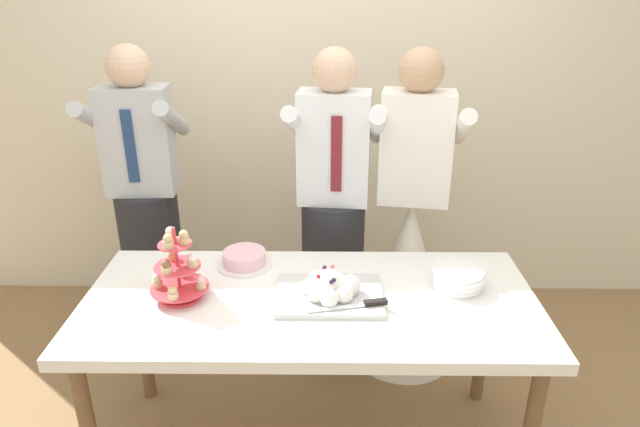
{
  "coord_description": "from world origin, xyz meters",
  "views": [
    {
      "loc": [
        0.06,
        -1.89,
        1.96
      ],
      "look_at": [
        0.04,
        0.15,
        1.07
      ],
      "focal_mm": 31.3,
      "sensor_mm": 36.0,
      "label": 1
    }
  ],
  "objects_px": {
    "cupcake_stand": "(178,272)",
    "main_cake_tray": "(329,290)",
    "dessert_table": "(310,314)",
    "person_guest": "(149,222)",
    "round_cake": "(244,259)",
    "plate_stack": "(458,278)",
    "person_bride": "(408,260)",
    "person_groom": "(333,232)"
  },
  "relations": [
    {
      "from": "person_guest",
      "to": "dessert_table",
      "type": "bearing_deg",
      "value": -41.94
    },
    {
      "from": "dessert_table",
      "to": "cupcake_stand",
      "type": "bearing_deg",
      "value": -179.77
    },
    {
      "from": "cupcake_stand",
      "to": "round_cake",
      "type": "xyz_separation_m",
      "value": [
        0.22,
        0.27,
        -0.08
      ]
    },
    {
      "from": "person_bride",
      "to": "round_cake",
      "type": "bearing_deg",
      "value": -152.19
    },
    {
      "from": "main_cake_tray",
      "to": "person_bride",
      "type": "bearing_deg",
      "value": 58.72
    },
    {
      "from": "main_cake_tray",
      "to": "person_guest",
      "type": "relative_size",
      "value": 0.26
    },
    {
      "from": "plate_stack",
      "to": "person_bride",
      "type": "distance_m",
      "value": 0.64
    },
    {
      "from": "person_groom",
      "to": "person_bride",
      "type": "bearing_deg",
      "value": 0.9
    },
    {
      "from": "cupcake_stand",
      "to": "person_guest",
      "type": "relative_size",
      "value": 0.18
    },
    {
      "from": "person_bride",
      "to": "person_guest",
      "type": "xyz_separation_m",
      "value": [
        -1.37,
        0.11,
        0.16
      ]
    },
    {
      "from": "round_cake",
      "to": "plate_stack",
      "type": "bearing_deg",
      "value": -10.64
    },
    {
      "from": "dessert_table",
      "to": "round_cake",
      "type": "bearing_deg",
      "value": 138.1
    },
    {
      "from": "cupcake_stand",
      "to": "plate_stack",
      "type": "xyz_separation_m",
      "value": [
        1.12,
        0.1,
        -0.08
      ]
    },
    {
      "from": "person_bride",
      "to": "person_groom",
      "type": "bearing_deg",
      "value": -179.1
    },
    {
      "from": "person_guest",
      "to": "main_cake_tray",
      "type": "bearing_deg",
      "value": -39.71
    },
    {
      "from": "dessert_table",
      "to": "cupcake_stand",
      "type": "xyz_separation_m",
      "value": [
        -0.51,
        -0.0,
        0.19
      ]
    },
    {
      "from": "dessert_table",
      "to": "main_cake_tray",
      "type": "xyz_separation_m",
      "value": [
        0.08,
        -0.0,
        0.11
      ]
    },
    {
      "from": "round_cake",
      "to": "person_guest",
      "type": "relative_size",
      "value": 0.14
    },
    {
      "from": "cupcake_stand",
      "to": "person_groom",
      "type": "height_order",
      "value": "person_groom"
    },
    {
      "from": "cupcake_stand",
      "to": "round_cake",
      "type": "bearing_deg",
      "value": 50.77
    },
    {
      "from": "plate_stack",
      "to": "person_groom",
      "type": "xyz_separation_m",
      "value": [
        -0.5,
        0.58,
        -0.07
      ]
    },
    {
      "from": "cupcake_stand",
      "to": "main_cake_tray",
      "type": "bearing_deg",
      "value": -0.14
    },
    {
      "from": "cupcake_stand",
      "to": "person_groom",
      "type": "distance_m",
      "value": 0.92
    },
    {
      "from": "dessert_table",
      "to": "round_cake",
      "type": "distance_m",
      "value": 0.41
    },
    {
      "from": "dessert_table",
      "to": "cupcake_stand",
      "type": "distance_m",
      "value": 0.55
    },
    {
      "from": "dessert_table",
      "to": "cupcake_stand",
      "type": "relative_size",
      "value": 5.9
    },
    {
      "from": "round_cake",
      "to": "person_bride",
      "type": "xyz_separation_m",
      "value": [
        0.79,
        0.42,
        -0.22
      ]
    },
    {
      "from": "person_bride",
      "to": "person_guest",
      "type": "relative_size",
      "value": 1.0
    },
    {
      "from": "cupcake_stand",
      "to": "main_cake_tray",
      "type": "relative_size",
      "value": 0.7
    },
    {
      "from": "plate_stack",
      "to": "person_guest",
      "type": "xyz_separation_m",
      "value": [
        -1.48,
        0.69,
        -0.07
      ]
    },
    {
      "from": "cupcake_stand",
      "to": "person_guest",
      "type": "bearing_deg",
      "value": 114.74
    },
    {
      "from": "cupcake_stand",
      "to": "dessert_table",
      "type": "bearing_deg",
      "value": 0.23
    },
    {
      "from": "dessert_table",
      "to": "person_guest",
      "type": "bearing_deg",
      "value": 138.06
    },
    {
      "from": "dessert_table",
      "to": "round_cake",
      "type": "height_order",
      "value": "round_cake"
    },
    {
      "from": "main_cake_tray",
      "to": "person_bride",
      "type": "xyz_separation_m",
      "value": [
        0.42,
        0.68,
        -0.23
      ]
    },
    {
      "from": "dessert_table",
      "to": "main_cake_tray",
      "type": "height_order",
      "value": "main_cake_tray"
    },
    {
      "from": "round_cake",
      "to": "person_bride",
      "type": "distance_m",
      "value": 0.92
    },
    {
      "from": "main_cake_tray",
      "to": "person_guest",
      "type": "bearing_deg",
      "value": 140.29
    },
    {
      "from": "round_cake",
      "to": "person_bride",
      "type": "relative_size",
      "value": 0.14
    },
    {
      "from": "plate_stack",
      "to": "person_groom",
      "type": "relative_size",
      "value": 0.13
    },
    {
      "from": "dessert_table",
      "to": "person_guest",
      "type": "xyz_separation_m",
      "value": [
        -0.88,
        0.79,
        0.05
      ]
    },
    {
      "from": "person_guest",
      "to": "person_bride",
      "type": "bearing_deg",
      "value": -4.55
    }
  ]
}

